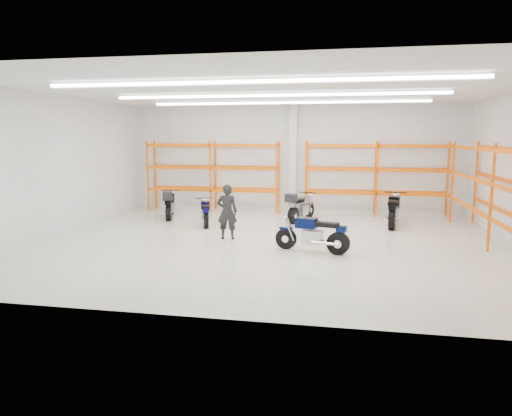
% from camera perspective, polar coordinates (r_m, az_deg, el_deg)
% --- Properties ---
extents(ground, '(14.00, 14.00, 0.00)m').
position_cam_1_polar(ground, '(13.89, 2.04, -4.30)').
color(ground, beige).
rests_on(ground, ground).
extents(room_shell, '(14.02, 12.02, 4.51)m').
position_cam_1_polar(room_shell, '(13.55, 2.14, 9.36)').
color(room_shell, silver).
rests_on(room_shell, ground).
extents(motorcycle_main, '(2.10, 0.88, 1.05)m').
position_cam_1_polar(motorcycle_main, '(12.71, 7.40, -3.35)').
color(motorcycle_main, black).
rests_on(motorcycle_main, ground).
extents(motorcycle_back_a, '(0.97, 2.19, 1.14)m').
position_cam_1_polar(motorcycle_back_a, '(18.12, -10.76, 0.41)').
color(motorcycle_back_a, black).
rests_on(motorcycle_back_a, ground).
extents(motorcycle_back_b, '(0.82, 1.84, 0.93)m').
position_cam_1_polar(motorcycle_back_b, '(16.58, -6.34, -0.65)').
color(motorcycle_back_b, black).
rests_on(motorcycle_back_b, ground).
extents(motorcycle_back_c, '(1.05, 2.16, 1.14)m').
position_cam_1_polar(motorcycle_back_c, '(17.24, 5.48, 0.10)').
color(motorcycle_back_c, black).
rests_on(motorcycle_back_c, ground).
extents(motorcycle_back_d, '(0.86, 2.35, 1.16)m').
position_cam_1_polar(motorcycle_back_d, '(17.02, 16.80, -0.37)').
color(motorcycle_back_d, black).
rests_on(motorcycle_back_d, ground).
extents(standing_man, '(0.67, 0.48, 1.73)m').
position_cam_1_polar(standing_man, '(14.20, -3.63, -0.47)').
color(standing_man, black).
rests_on(standing_man, ground).
extents(structural_column, '(0.32, 0.32, 4.50)m').
position_cam_1_polar(structural_column, '(19.33, 4.63, 6.14)').
color(structural_column, white).
rests_on(structural_column, ground).
extents(pallet_racking_back_left, '(5.67, 0.87, 3.00)m').
position_cam_1_polar(pallet_racking_back_left, '(19.66, -5.43, 4.82)').
color(pallet_racking_back_left, '#FD540B').
rests_on(pallet_racking_back_left, ground).
extents(pallet_racking_back_right, '(5.67, 0.87, 3.00)m').
position_cam_1_polar(pallet_racking_back_right, '(18.97, 14.81, 4.42)').
color(pallet_racking_back_right, '#FD540B').
rests_on(pallet_racking_back_right, ground).
extents(pallet_racking_side, '(0.87, 9.07, 3.00)m').
position_cam_1_polar(pallet_racking_side, '(14.19, 28.97, 2.29)').
color(pallet_racking_side, '#FD540B').
rests_on(pallet_racking_side, ground).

